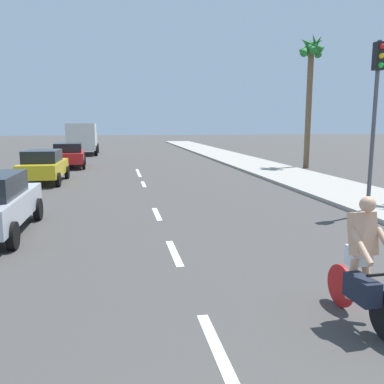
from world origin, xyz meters
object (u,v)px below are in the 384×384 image
at_px(traffic_signal, 376,96).
at_px(palm_tree_far, 311,66).
at_px(parked_car_red, 69,154).
at_px(cyclist, 362,267).
at_px(delivery_truck, 83,138).
at_px(parked_car_yellow, 44,165).

bearing_deg(traffic_signal, palm_tree_far, 72.14).
relative_size(parked_car_red, traffic_signal, 0.88).
height_order(cyclist, delivery_truck, delivery_truck).
relative_size(cyclist, parked_car_red, 0.40).
xyz_separation_m(parked_car_yellow, traffic_signal, (11.11, -8.94, 2.77)).
xyz_separation_m(cyclist, parked_car_yellow, (-6.76, 15.31, 0.01)).
bearing_deg(delivery_truck, traffic_signal, -69.32).
height_order(cyclist, parked_car_red, cyclist).
bearing_deg(palm_tree_far, cyclist, -113.86).
relative_size(parked_car_yellow, delivery_truck, 0.65).
bearing_deg(traffic_signal, parked_car_red, 123.87).
xyz_separation_m(cyclist, traffic_signal, (4.35, 6.37, 2.78)).
bearing_deg(parked_car_red, traffic_signal, -59.55).
bearing_deg(cyclist, palm_tree_far, -116.02).
height_order(parked_car_yellow, parked_car_red, same).
bearing_deg(delivery_truck, cyclist, -80.11).
xyz_separation_m(cyclist, palm_tree_far, (8.45, 19.11, 5.43)).
height_order(cyclist, palm_tree_far, palm_tree_far).
xyz_separation_m(parked_car_yellow, delivery_truck, (0.40, 18.19, 0.67)).
height_order(cyclist, parked_car_yellow, cyclist).
relative_size(cyclist, traffic_signal, 0.35).
relative_size(palm_tree_far, traffic_signal, 1.59).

